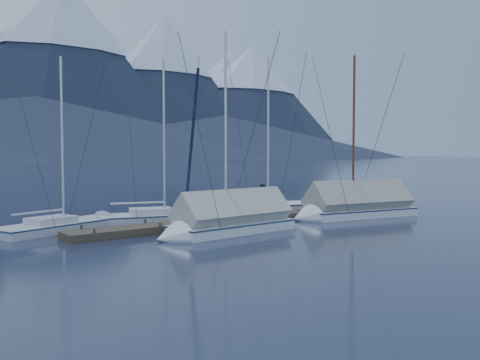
% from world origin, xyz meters
% --- Properties ---
extents(ground, '(1000.00, 1000.00, 0.00)m').
position_xyz_m(ground, '(0.00, 0.00, 0.00)').
color(ground, black).
rests_on(ground, ground).
extents(dock, '(18.00, 1.50, 0.54)m').
position_xyz_m(dock, '(0.00, 2.00, 0.11)').
color(dock, '#382D23').
rests_on(dock, ground).
extents(mooring_posts, '(15.12, 1.52, 0.35)m').
position_xyz_m(mooring_posts, '(-0.50, 2.00, 0.35)').
color(mooring_posts, '#382D23').
rests_on(mooring_posts, ground).
extents(sailboat_open_left, '(6.86, 3.86, 8.74)m').
position_xyz_m(sailboat_open_left, '(-7.55, 5.13, 0.15)').
color(sailboat_open_left, silver).
rests_on(sailboat_open_left, ground).
extents(sailboat_open_mid, '(7.24, 4.00, 9.23)m').
position_xyz_m(sailboat_open_mid, '(-2.39, 4.56, 0.16)').
color(sailboat_open_mid, silver).
rests_on(sailboat_open_mid, ground).
extents(sailboat_open_right, '(8.16, 4.38, 10.39)m').
position_xyz_m(sailboat_open_right, '(4.90, 4.69, 0.18)').
color(sailboat_open_right, white).
rests_on(sailboat_open_right, ground).
extents(sailboat_covered_near, '(7.94, 3.79, 9.92)m').
position_xyz_m(sailboat_covered_near, '(6.27, 0.05, 0.49)').
color(sailboat_covered_near, white).
rests_on(sailboat_covered_near, ground).
extents(sailboat_covered_far, '(7.08, 2.97, 9.78)m').
position_xyz_m(sailboat_covered_far, '(-2.72, -0.29, 0.48)').
color(sailboat_covered_far, white).
rests_on(sailboat_covered_far, ground).
extents(person, '(0.45, 0.62, 1.57)m').
position_xyz_m(person, '(1.92, 2.45, 1.13)').
color(person, black).
rests_on(person, dock).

